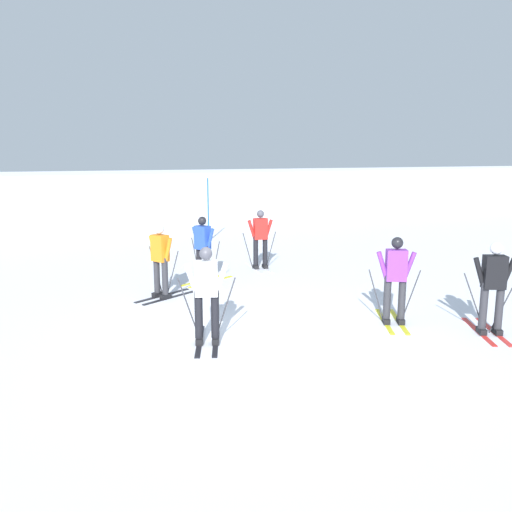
% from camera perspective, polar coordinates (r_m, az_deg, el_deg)
% --- Properties ---
extents(ground_plane, '(120.00, 120.00, 0.00)m').
position_cam_1_polar(ground_plane, '(9.34, 1.42, -9.22)').
color(ground_plane, silver).
extents(far_snow_ridge, '(80.00, 7.63, 2.35)m').
position_cam_1_polar(far_snow_ridge, '(29.42, -18.50, 6.30)').
color(far_snow_ridge, silver).
rests_on(far_snow_ridge, ground).
extents(skier_white, '(0.98, 1.61, 1.71)m').
position_cam_1_polar(skier_white, '(8.95, -5.41, -4.02)').
color(skier_white, black).
rests_on(skier_white, ground).
extents(skier_orange, '(1.61, 0.99, 1.71)m').
position_cam_1_polar(skier_orange, '(12.02, -10.36, -0.33)').
color(skier_orange, black).
rests_on(skier_orange, ground).
extents(skier_black, '(1.11, 1.57, 1.71)m').
position_cam_1_polar(skier_black, '(10.32, 24.42, -2.97)').
color(skier_black, red).
rests_on(skier_black, ground).
extents(skier_blue, '(1.60, 1.02, 1.71)m').
position_cam_1_polar(skier_blue, '(13.42, -5.81, 0.95)').
color(skier_blue, gold).
rests_on(skier_blue, ground).
extents(skier_purple, '(1.11, 1.58, 1.71)m').
position_cam_1_polar(skier_purple, '(10.33, 14.96, -2.34)').
color(skier_purple, gold).
rests_on(skier_purple, ground).
extents(skier_red, '(0.99, 1.64, 1.71)m').
position_cam_1_polar(skier_red, '(14.97, 0.47, 2.03)').
color(skier_red, silver).
rests_on(skier_red, ground).
extents(trail_marker_pole, '(0.06, 0.06, 2.41)m').
position_cam_1_polar(trail_marker_pole, '(20.00, -5.23, 5.03)').
color(trail_marker_pole, '#1E56AD').
rests_on(trail_marker_pole, ground).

